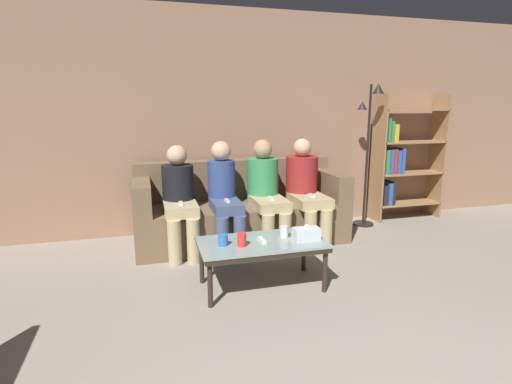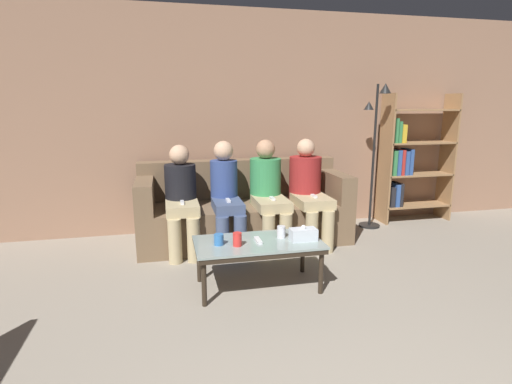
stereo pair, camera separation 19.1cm
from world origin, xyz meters
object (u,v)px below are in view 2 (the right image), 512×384
(cup_near_right, at_px, (237,239))
(seated_person_left_end, at_px, (181,195))
(standing_lamp, at_px, (375,141))
(game_remote, at_px, (258,240))
(tissue_box, at_px, (303,234))
(coffee_table, at_px, (258,246))
(seated_person_mid_left, at_px, (226,193))
(cup_near_left, at_px, (219,240))
(couch, at_px, (243,211))
(bookshelf, at_px, (408,161))
(seated_person_mid_right, at_px, (268,190))
(seated_person_right_end, at_px, (308,187))
(cup_far_center, at_px, (281,232))

(cup_near_right, xyz_separation_m, seated_person_left_end, (-0.39, 1.10, 0.14))
(standing_lamp, height_order, seated_person_left_end, standing_lamp)
(game_remote, bearing_deg, seated_person_left_end, 119.19)
(game_remote, bearing_deg, tissue_box, -8.45)
(game_remote, bearing_deg, coffee_table, -82.87)
(cup_near_right, distance_m, standing_lamp, 2.52)
(seated_person_left_end, bearing_deg, seated_person_mid_left, -1.80)
(cup_near_left, relative_size, seated_person_mid_left, 0.08)
(couch, bearing_deg, seated_person_left_end, -162.27)
(tissue_box, bearing_deg, standing_lamp, 45.35)
(coffee_table, distance_m, game_remote, 0.05)
(game_remote, xyz_separation_m, standing_lamp, (1.79, 1.38, 0.66))
(couch, height_order, seated_person_left_end, seated_person_left_end)
(couch, relative_size, coffee_table, 2.20)
(cup_near_right, xyz_separation_m, bookshelf, (2.54, 1.59, 0.33))
(cup_near_right, bearing_deg, game_remote, 20.33)
(seated_person_left_end, bearing_deg, seated_person_mid_right, -0.32)
(tissue_box, distance_m, seated_person_left_end, 1.45)
(bookshelf, height_order, seated_person_mid_right, bookshelf)
(couch, height_order, seated_person_right_end, seated_person_right_end)
(cup_far_center, bearing_deg, standing_lamp, 40.09)
(cup_far_center, height_order, seated_person_mid_right, seated_person_mid_right)
(tissue_box, bearing_deg, bookshelf, 38.46)
(coffee_table, height_order, tissue_box, tissue_box)
(couch, distance_m, cup_near_right, 1.36)
(cup_near_right, xyz_separation_m, seated_person_mid_left, (0.07, 1.08, 0.14))
(seated_person_mid_left, distance_m, seated_person_right_end, 0.92)
(cup_near_right, bearing_deg, seated_person_right_end, 47.80)
(cup_near_left, bearing_deg, standing_lamp, 33.26)
(coffee_table, xyz_separation_m, cup_near_right, (-0.19, -0.07, 0.10))
(cup_far_center, xyz_separation_m, bookshelf, (2.14, 1.47, 0.34))
(bookshelf, bearing_deg, seated_person_right_end, -162.46)
(seated_person_right_end, bearing_deg, bookshelf, 17.54)
(couch, bearing_deg, game_remote, -95.40)
(cup_near_right, bearing_deg, seated_person_left_end, 109.46)
(cup_near_right, relative_size, seated_person_right_end, 0.10)
(bookshelf, bearing_deg, coffee_table, -147.19)
(tissue_box, relative_size, seated_person_mid_right, 0.19)
(seated_person_mid_right, bearing_deg, seated_person_right_end, 0.98)
(bookshelf, relative_size, standing_lamp, 0.94)
(cup_far_center, bearing_deg, tissue_box, -33.66)
(coffee_table, xyz_separation_m, tissue_box, (0.37, -0.06, 0.09))
(seated_person_mid_left, bearing_deg, cup_far_center, -71.26)
(couch, relative_size, bookshelf, 1.39)
(couch, xyz_separation_m, seated_person_mid_right, (0.23, -0.23, 0.29))
(seated_person_left_end, bearing_deg, cup_near_left, -76.63)
(tissue_box, xyz_separation_m, seated_person_left_end, (-0.95, 1.08, 0.14))
(tissue_box, xyz_separation_m, seated_person_right_end, (0.44, 1.09, 0.16))
(cup_near_left, distance_m, standing_lamp, 2.61)
(standing_lamp, bearing_deg, coffee_table, -142.41)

